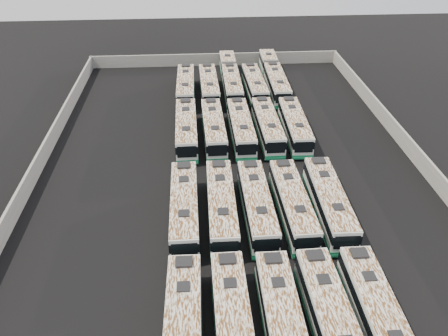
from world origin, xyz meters
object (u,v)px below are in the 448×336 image
Objects in this scene: bus_front_far_left at (183,331)px; bus_midback_far_left at (186,129)px; bus_front_right at (332,322)px; bus_midfront_center at (257,205)px; bus_front_far_right at (378,318)px; bus_back_right at (255,85)px; bus_front_center at (283,325)px; bus_back_left at (209,86)px; bus_midback_right at (268,126)px; bus_back_far_right at (274,76)px; bus_midfront_left at (221,206)px; bus_midfront_far_left at (185,208)px; bus_back_center at (230,78)px; bus_midback_left at (214,128)px; bus_front_left at (233,326)px; bus_midback_far_right at (295,126)px; bus_midfront_far_right at (329,202)px; bus_midfront_right at (293,204)px; bus_back_far_left at (186,87)px; bus_midback_center at (241,128)px.

bus_midback_far_left is (0.15, 30.24, 0.02)m from bus_front_far_left.
bus_front_right is 14.47m from bus_midfront_center.
bus_front_far_right is 1.01× the size of bus_back_right.
bus_front_center is 0.99× the size of bus_back_left.
bus_front_right is at bearing -90.75° from bus_midback_right.
bus_back_right is 0.64× the size of bus_back_far_right.
bus_midfront_left reaches higher than bus_midback_right.
bus_back_center is at bearing 77.34° from bus_midfront_far_left.
bus_front_center is 30.47m from bus_midback_left.
bus_front_center is at bearing -3.76° from bus_front_left.
bus_midback_far_right is (3.55, 30.26, -0.04)m from bus_front_right.
bus_back_center is (7.27, 33.41, -0.06)m from bus_midfront_far_left.
bus_midfront_far_right is 0.67× the size of bus_back_center.
bus_front_far_right is (7.08, 0.17, -0.02)m from bus_front_center.
bus_midfront_far_left is at bearing -97.96° from bus_back_left.
bus_front_right is 13.94m from bus_midfront_right.
bus_front_center is 0.66× the size of bus_back_center.
bus_back_right is at bearing 88.94° from bus_midback_right.
bus_midfront_far_left is 10.70m from bus_midfront_right.
bus_midback_far_left is at bearing 112.58° from bus_midfront_center.
bus_midback_right is at bearing 67.04° from bus_midfront_left.
bus_midback_right is (7.06, 0.13, -0.02)m from bus_midback_left.
bus_back_left is (0.01, 29.98, -0.01)m from bus_midfront_left.
bus_back_far_left is (-14.34, 30.15, -0.01)m from bus_midfront_far_right.
bus_midfront_far_right reaches higher than bus_back_far_right.
bus_front_left reaches higher than bus_back_far_right.
bus_front_center is 15.70m from bus_midfront_far_right.
bus_midfront_left reaches higher than bus_midfront_right.
bus_back_center is (-7.10, 33.47, -0.06)m from bus_midfront_far_right.
bus_midfront_right is 30.15m from bus_back_right.
bus_midfront_far_left is 36.41m from bus_back_far_right.
bus_front_far_right and bus_midback_right have the same top height.
bus_midback_left is at bearing 178.70° from bus_midback_center.
bus_midback_right is at bearing 71.53° from bus_front_far_left.
bus_midback_left is at bearing 124.47° from bus_midfront_far_right.
bus_midfront_center is 0.98× the size of bus_back_left.
bus_back_left reaches higher than bus_front_left.
bus_back_right is (-3.50, 13.82, -0.01)m from bus_midback_far_right.
bus_midfront_far_right is 16.31m from bus_midback_far_right.
bus_front_far_right is 0.98× the size of bus_back_far_left.
bus_back_center is 4.86m from bus_back_right.
bus_midfront_left is at bearing -0.12° from bus_midfront_far_left.
bus_midback_left is 1.01× the size of bus_midback_right.
bus_front_left reaches higher than bus_midback_right.
bus_midfront_right is at bearing 88.81° from bus_front_right.
bus_midfront_center is at bearing -84.41° from bus_back_left.
bus_back_right is (3.62, 44.09, -0.03)m from bus_front_center.
bus_front_far_left is at bearing -89.38° from bus_back_far_left.
bus_front_far_right is 0.97× the size of bus_midback_far_left.
bus_back_far_right is (14.40, 47.45, -0.03)m from bus_front_far_left.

